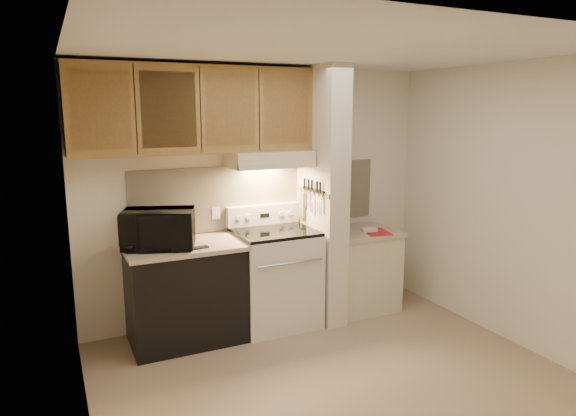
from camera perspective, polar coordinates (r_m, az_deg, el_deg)
floor at (r=4.30m, az=5.15°, el=-18.22°), size 3.60×3.60×0.00m
ceiling at (r=3.78m, az=5.82°, el=17.10°), size 3.60×3.60×0.00m
wall_back at (r=5.17m, az=-3.05°, el=1.56°), size 3.60×2.50×0.02m
wall_left at (r=3.33m, az=-22.30°, el=-4.51°), size 0.02×3.00×2.50m
wall_right at (r=5.00m, az=23.50°, el=0.34°), size 0.02×3.00×2.50m
backsplash at (r=5.16m, az=-3.00°, el=1.37°), size 2.60×0.02×0.63m
range_body at (r=5.05m, az=-1.46°, el=-7.89°), size 0.76×0.65×0.92m
oven_window at (r=4.77m, az=0.10°, el=-8.55°), size 0.50×0.01×0.30m
oven_handle at (r=4.67m, az=0.30°, el=-6.15°), size 0.65×0.02×0.02m
cooktop at (r=4.92m, az=-1.49°, el=-2.65°), size 0.74×0.64×0.03m
range_backguard at (r=5.15m, az=-2.77°, el=-0.73°), size 0.76×0.08×0.20m
range_display at (r=5.11m, az=-2.59°, el=-0.82°), size 0.10×0.01×0.04m
range_knob_left_outer at (r=5.01m, az=-5.53°, el=-1.10°), size 0.05×0.02×0.05m
range_knob_left_inner at (r=5.05m, az=-4.46°, el=-1.00°), size 0.05×0.02×0.05m
range_knob_right_inner at (r=5.18m, az=-0.74°, el=-0.65°), size 0.05×0.02×0.05m
range_knob_right_outer at (r=5.22m, az=0.25°, el=-0.56°), size 0.05×0.02×0.05m
dishwasher_front at (r=4.81m, az=-11.28°, el=-9.44°), size 1.00×0.63×0.87m
left_countertop at (r=4.67m, az=-11.49°, el=-4.20°), size 1.04×0.67×0.04m
spoon_rest at (r=4.49m, az=-10.16°, el=-4.40°), size 0.22×0.10×0.01m
teal_jar at (r=4.87m, az=-11.57°, el=-2.77°), size 0.10×0.10×0.09m
outlet at (r=5.02m, az=-8.00°, el=-0.57°), size 0.08×0.01×0.12m
microwave at (r=4.56m, az=-14.20°, el=-2.27°), size 0.70×0.58×0.33m
partition_pillar at (r=5.08m, az=3.79°, el=1.38°), size 0.22×0.70×2.50m
pillar_trim at (r=5.01m, az=2.64°, el=1.85°), size 0.01×0.70×0.04m
knife_strip at (r=4.96m, az=2.85°, el=1.99°), size 0.02×0.42×0.04m
knife_blade_a at (r=4.83m, az=3.68°, el=0.52°), size 0.01×0.03×0.16m
knife_handle_a at (r=4.82m, az=3.58°, el=2.31°), size 0.02×0.02×0.10m
knife_blade_b at (r=4.90m, az=3.23°, el=0.55°), size 0.01×0.04×0.18m
knife_handle_b at (r=4.87m, az=3.25°, el=2.41°), size 0.02×0.02×0.10m
knife_blade_c at (r=4.98m, az=2.74°, el=0.61°), size 0.01×0.04×0.20m
knife_handle_c at (r=4.96m, az=2.68°, el=2.57°), size 0.02×0.02×0.10m
knife_blade_d at (r=5.06m, az=2.23°, el=1.01°), size 0.01×0.04×0.16m
knife_handle_d at (r=5.02m, az=2.31°, el=2.67°), size 0.02×0.02×0.10m
knife_blade_e at (r=5.13m, az=1.82°, el=1.03°), size 0.01×0.04×0.18m
knife_handle_e at (r=5.10m, az=1.85°, el=2.80°), size 0.02×0.02×0.10m
oven_mitt at (r=5.18m, az=1.59°, el=0.36°), size 0.03×0.10×0.25m
right_cab_base at (r=5.51m, az=7.90°, el=-6.99°), size 0.70×0.60×0.81m
right_countertop at (r=5.40m, az=8.02°, el=-2.69°), size 0.74×0.64×0.04m
red_folder at (r=5.32m, az=9.81°, el=-2.65°), size 0.30×0.36×0.01m
white_box at (r=5.33m, az=9.05°, el=-2.45°), size 0.16×0.13×0.04m
range_hood at (r=4.92m, az=-2.12°, el=5.49°), size 0.78×0.44×0.15m
hood_lip at (r=4.73m, az=-1.11°, el=4.74°), size 0.78×0.04×0.06m
upper_cabinets at (r=4.71m, az=-10.25°, el=10.69°), size 2.18×0.33×0.77m
cab_door_a at (r=4.41m, az=-20.15°, el=10.21°), size 0.46×0.01×0.63m
cab_gap_a at (r=4.44m, az=-16.60°, el=10.41°), size 0.01×0.01×0.73m
cab_door_b at (r=4.49m, az=-13.11°, el=10.58°), size 0.46×0.01×0.63m
cab_gap_b at (r=4.56m, az=-9.70°, el=10.71°), size 0.01×0.01×0.73m
cab_door_c at (r=4.64m, az=-6.41°, el=10.80°), size 0.46×0.01×0.63m
cab_gap_c at (r=4.74m, az=-3.23°, el=10.85°), size 0.01×0.01×0.73m
cab_door_d at (r=4.85m, az=-0.20°, el=10.86°), size 0.46×0.01×0.63m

